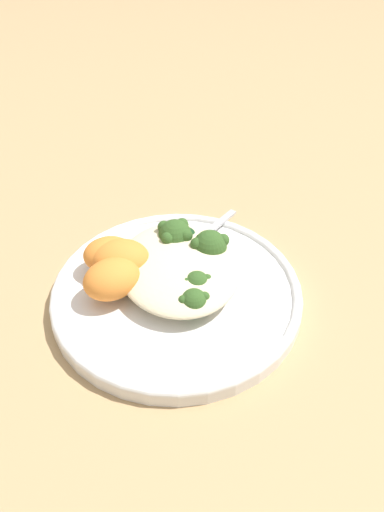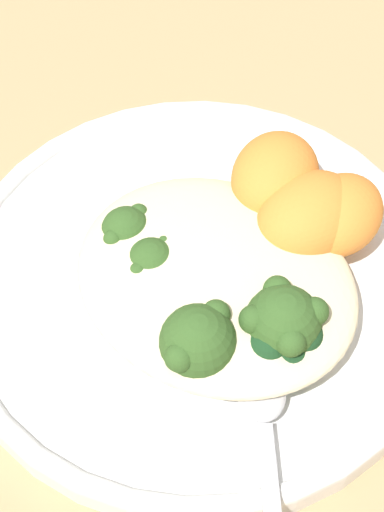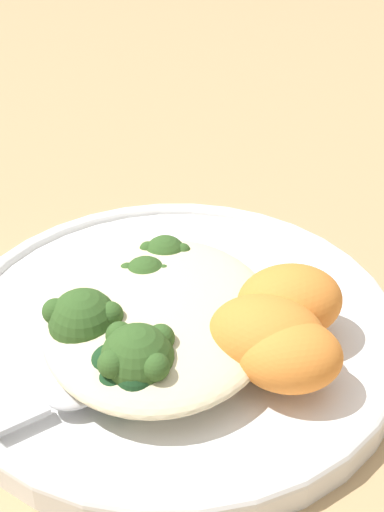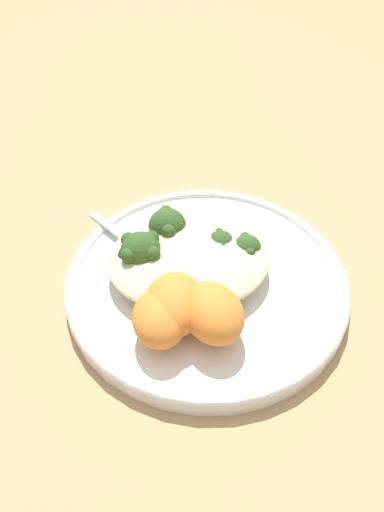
{
  "view_description": "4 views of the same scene",
  "coord_description": "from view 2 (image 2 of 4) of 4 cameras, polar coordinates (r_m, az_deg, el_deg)",
  "views": [
    {
      "loc": [
        0.43,
        -0.06,
        0.44
      ],
      "look_at": [
        0.01,
        0.04,
        0.06
      ],
      "focal_mm": 35.0,
      "sensor_mm": 36.0,
      "label": 1
    },
    {
      "loc": [
        -0.15,
        0.26,
        0.44
      ],
      "look_at": [
        0.02,
        0.02,
        0.04
      ],
      "focal_mm": 60.0,
      "sensor_mm": 36.0,
      "label": 2
    },
    {
      "loc": [
        -0.34,
        -0.03,
        0.32
      ],
      "look_at": [
        0.03,
        0.01,
        0.06
      ],
      "focal_mm": 50.0,
      "sensor_mm": 36.0,
      "label": 3
    },
    {
      "loc": [
        -0.03,
        -0.27,
        0.33
      ],
      "look_at": [
        0.0,
        0.01,
        0.05
      ],
      "focal_mm": 28.0,
      "sensor_mm": 36.0,
      "label": 4
    }
  ],
  "objects": [
    {
      "name": "ground_plane",
      "position": [
        0.53,
        2.97,
        -2.09
      ],
      "size": [
        4.0,
        4.0,
        0.0
      ],
      "primitive_type": "plane",
      "color": "tan"
    },
    {
      "name": "plate",
      "position": [
        0.52,
        0.31,
        -1.64
      ],
      "size": [
        0.3,
        0.3,
        0.02
      ],
      "color": "white",
      "rests_on": "ground_plane"
    },
    {
      "name": "quinoa_mound",
      "position": [
        0.49,
        1.75,
        -1.68
      ],
      "size": [
        0.17,
        0.14,
        0.03
      ],
      "primitive_type": "ellipsoid",
      "color": "beige",
      "rests_on": "plate"
    },
    {
      "name": "broccoli_stalk_0",
      "position": [
        0.51,
        -2.55,
        1.59
      ],
      "size": [
        0.09,
        0.08,
        0.03
      ],
      "rotation": [
        0.0,
        0.0,
        0.72
      ],
      "color": "#8EB25B",
      "rests_on": "plate"
    },
    {
      "name": "broccoli_stalk_1",
      "position": [
        0.5,
        -1.2,
        -0.07
      ],
      "size": [
        0.06,
        0.1,
        0.03
      ],
      "rotation": [
        0.0,
        0.0,
        1.1
      ],
      "color": "#8EB25B",
      "rests_on": "plate"
    },
    {
      "name": "broccoli_stalk_2",
      "position": [
        0.47,
        0.84,
        -4.91
      ],
      "size": [
        0.05,
        0.12,
        0.04
      ],
      "rotation": [
        0.0,
        0.0,
        1.83
      ],
      "color": "#8EB25B",
      "rests_on": "plate"
    },
    {
      "name": "broccoli_stalk_3",
      "position": [
        0.47,
        5.82,
        -3.68
      ],
      "size": [
        0.1,
        0.1,
        0.04
      ],
      "rotation": [
        0.0,
        0.0,
        2.37
      ],
      "color": "#8EB25B",
      "rests_on": "plate"
    },
    {
      "name": "sweet_potato_chunk_0",
      "position": [
        0.51,
        7.8,
        2.69
      ],
      "size": [
        0.07,
        0.08,
        0.04
      ],
      "primitive_type": "ellipsoid",
      "rotation": [
        0.0,
        0.0,
        4.52
      ],
      "color": "orange",
      "rests_on": "plate"
    },
    {
      "name": "sweet_potato_chunk_1",
      "position": [
        0.52,
        9.82,
        2.73
      ],
      "size": [
        0.05,
        0.06,
        0.04
      ],
      "primitive_type": "ellipsoid",
      "rotation": [
        0.0,
        0.0,
        1.59
      ],
      "color": "orange",
      "rests_on": "plate"
    },
    {
      "name": "sweet_potato_chunk_2",
      "position": [
        0.53,
        5.57,
        5.31
      ],
      "size": [
        0.07,
        0.08,
        0.04
      ],
      "primitive_type": "ellipsoid",
      "rotation": [
        0.0,
        0.0,
        1.88
      ],
      "color": "orange",
      "rests_on": "plate"
    },
    {
      "name": "kale_tuft",
      "position": [
        0.47,
        6.02,
        -5.57
      ],
      "size": [
        0.04,
        0.04,
        0.03
      ],
      "color": "#193D1E",
      "rests_on": "plate"
    },
    {
      "name": "spoon",
      "position": [
        0.46,
        4.7,
        -9.95
      ],
      "size": [
        0.08,
        0.09,
        0.01
      ],
      "rotation": [
        0.0,
        0.0,
        2.25
      ],
      "color": "#B7B7BC",
      "rests_on": "plate"
    }
  ]
}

